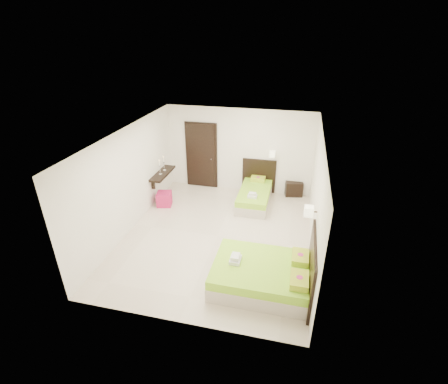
% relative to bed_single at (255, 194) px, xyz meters
% --- Properties ---
extents(floor, '(5.50, 5.50, 0.00)m').
position_rel_bed_single_xyz_m(floor, '(-0.65, -1.96, -0.26)').
color(floor, beige).
rests_on(floor, ground).
extents(bed_single, '(1.04, 1.73, 1.43)m').
position_rel_bed_single_xyz_m(bed_single, '(0.00, 0.00, 0.00)').
color(bed_single, '#BCB1A1').
rests_on(bed_single, ground).
extents(bed_double, '(1.93, 1.64, 1.59)m').
position_rel_bed_single_xyz_m(bed_double, '(0.71, -3.44, 0.03)').
color(bed_double, '#BCB1A1').
rests_on(bed_double, ground).
extents(nightstand, '(0.60, 0.55, 0.46)m').
position_rel_bed_single_xyz_m(nightstand, '(1.09, 0.80, -0.03)').
color(nightstand, black).
rests_on(nightstand, ground).
extents(ottoman, '(0.48, 0.48, 0.40)m').
position_rel_bed_single_xyz_m(ottoman, '(-2.56, -0.78, -0.06)').
color(ottoman, '#AB164A').
rests_on(ottoman, ground).
extents(door, '(1.02, 0.15, 2.14)m').
position_rel_bed_single_xyz_m(door, '(-1.85, 0.74, 0.79)').
color(door, black).
rests_on(door, ground).
extents(console_shelf, '(0.35, 1.20, 0.78)m').
position_rel_bed_single_xyz_m(console_shelf, '(-2.74, -0.36, 0.55)').
color(console_shelf, black).
rests_on(console_shelf, ground).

